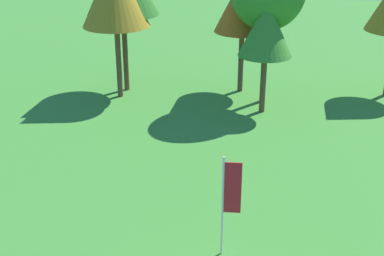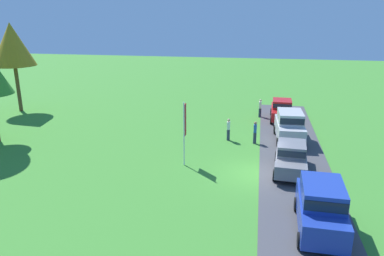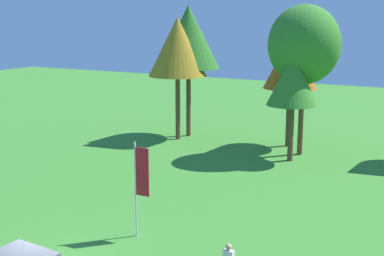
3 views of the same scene
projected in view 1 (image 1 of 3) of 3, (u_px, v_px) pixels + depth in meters
tree_far_right at (243, 3)px, 35.21m from camera, size 3.81×3.81×8.04m
tree_right_of_center at (266, 29)px, 31.94m from camera, size 3.32×3.32×7.00m
flag_banner at (229, 194)px, 19.55m from camera, size 0.71×0.08×4.17m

